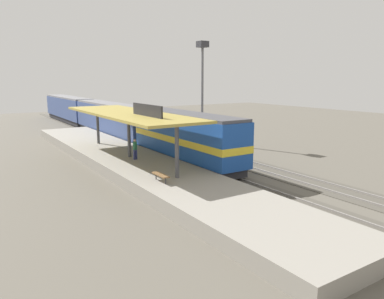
% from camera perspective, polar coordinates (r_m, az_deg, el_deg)
% --- Properties ---
extents(ground_plane, '(120.00, 120.00, 0.00)m').
position_cam_1_polar(ground_plane, '(35.28, 0.32, -1.36)').
color(ground_plane, '#5B564C').
extents(track_near, '(3.20, 110.00, 0.16)m').
position_cam_1_polar(track_near, '(34.25, -2.49, -1.69)').
color(track_near, '#4E4941').
rests_on(track_near, ground).
extents(track_far, '(3.20, 110.00, 0.16)m').
position_cam_1_polar(track_far, '(36.73, 3.72, -0.84)').
color(track_far, '#4E4941').
rests_on(track_far, ground).
extents(platform, '(6.00, 44.00, 0.90)m').
position_cam_1_polar(platform, '(32.14, -9.59, -1.92)').
color(platform, gray).
rests_on(platform, ground).
extents(station_canopy, '(5.20, 18.00, 4.70)m').
position_cam_1_polar(station_canopy, '(31.41, -9.76, 5.34)').
color(station_canopy, '#47474C').
rests_on(station_canopy, platform).
extents(platform_bench, '(0.44, 1.70, 0.50)m').
position_cam_1_polar(platform_bench, '(24.08, -4.88, -3.96)').
color(platform_bench, '#333338').
rests_on(platform_bench, platform).
extents(locomotive, '(2.93, 14.43, 4.44)m').
position_cam_1_polar(locomotive, '(32.39, -1.02, 1.87)').
color(locomotive, '#28282D').
rests_on(locomotive, track_near).
extents(passenger_carriage_front, '(2.90, 20.00, 4.24)m').
position_cam_1_polar(passenger_carriage_front, '(48.50, -12.34, 4.54)').
color(passenger_carriage_front, '#28282D').
rests_on(passenger_carriage_front, track_near).
extents(passenger_carriage_rear, '(2.90, 20.00, 4.24)m').
position_cam_1_polar(passenger_carriage_rear, '(68.30, -18.55, 6.01)').
color(passenger_carriage_rear, '#28282D').
rests_on(passenger_carriage_rear, track_near).
extents(light_mast, '(1.10, 1.10, 11.70)m').
position_cam_1_polar(light_mast, '(43.63, 1.62, 12.10)').
color(light_mast, slate).
rests_on(light_mast, ground).
extents(person_waiting, '(0.34, 0.34, 1.71)m').
position_cam_1_polar(person_waiting, '(30.80, -8.80, 0.22)').
color(person_waiting, navy).
rests_on(person_waiting, platform).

